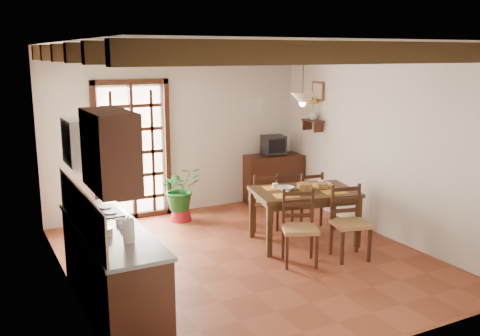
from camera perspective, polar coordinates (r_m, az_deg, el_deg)
ground_plane at (r=7.24m, az=0.77°, el=-9.61°), size 5.00×5.00×0.00m
room_shell at (r=6.78m, az=0.82°, el=4.79°), size 4.52×5.02×2.81m
ceiling_beams at (r=6.72m, az=0.84°, el=12.20°), size 4.50×4.34×0.20m
french_door at (r=8.83m, az=-11.41°, el=2.08°), size 1.26×0.11×2.32m
kitchen_counter at (r=5.89m, az=-13.57°, el=-10.27°), size 0.64×2.25×1.38m
upper_cabinet at (r=4.82m, az=-13.71°, el=1.82°), size 0.35×0.80×0.70m
range_hood at (r=6.05m, az=-16.32°, el=2.62°), size 0.38×0.60×0.54m
counter_items at (r=5.81m, az=-14.03°, el=-5.51°), size 0.50×1.43×0.25m
dining_table at (r=7.68m, az=6.85°, el=-3.06°), size 1.60×1.20×0.78m
chair_near_left at (r=7.02m, az=6.35°, el=-7.78°), size 0.58×0.56×0.96m
chair_near_right at (r=7.30m, az=11.61°, el=-7.12°), size 0.53×0.52×0.97m
chair_far_left at (r=8.33m, az=2.56°, el=-4.61°), size 0.51×0.50×0.90m
chair_far_right at (r=8.58m, az=7.15°, el=-4.25°), size 0.45×0.44×0.88m
table_setting at (r=7.64m, az=6.88°, el=-1.94°), size 1.05×0.70×0.10m
table_bowl at (r=7.60m, az=4.94°, el=-2.19°), size 0.26×0.26×0.05m
sideboard at (r=9.78m, az=3.55°, el=-1.13°), size 1.09×0.60×0.88m
crt_tv at (r=9.65m, az=3.62°, el=2.51°), size 0.44×0.41×0.33m
fuse_box at (r=9.66m, az=1.67°, el=6.61°), size 0.25×0.03×0.32m
plant_pot at (r=8.82m, az=-6.32°, el=-4.89°), size 0.36×0.36×0.22m
potted_plant at (r=8.69m, az=-6.39°, el=-1.99°), size 1.73×1.50×1.87m
wall_shelf at (r=9.29m, az=7.78°, el=4.80°), size 0.20×0.42×0.20m
shelf_vase at (r=9.27m, az=7.81°, el=5.65°), size 0.15×0.15×0.15m
shelf_flowers at (r=9.25m, az=7.85°, el=6.93°), size 0.14×0.14×0.36m
framed_picture at (r=9.28m, az=8.30°, el=8.12°), size 0.03×0.32×0.32m
pendant_lamp at (r=7.52m, az=6.69°, el=7.46°), size 0.36×0.36×0.84m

